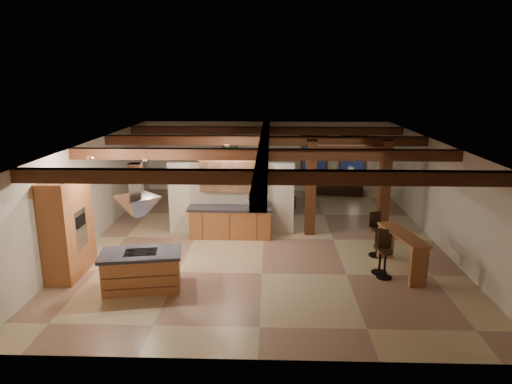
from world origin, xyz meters
TOP-DOWN VIEW (x-y plane):
  - ground at (0.00, 0.00)m, footprint 12.00×12.00m
  - room_walls at (0.00, 0.00)m, footprint 12.00×12.00m
  - ceiling_beams at (0.00, 0.00)m, footprint 10.00×12.00m
  - timber_posts at (2.50, 0.50)m, footprint 2.50×0.30m
  - partition_wall at (-1.00, 0.50)m, footprint 3.80×0.18m
  - pantry_cabinet at (-4.67, -2.60)m, footprint 0.67×1.60m
  - back_counter at (-1.00, 0.11)m, footprint 2.50×0.66m
  - upper_display_cabinet at (-1.00, 0.31)m, footprint 1.80×0.36m
  - range_hood at (-2.70, -3.38)m, footprint 1.10×1.10m
  - back_windows at (2.80, 5.93)m, footprint 2.70×0.07m
  - framed_art at (-1.50, 5.94)m, footprint 0.65×0.05m
  - recessed_cans at (-2.53, -1.93)m, footprint 3.16×2.46m
  - kitchen_island at (-2.70, -3.38)m, footprint 1.93×1.25m
  - dining_table at (0.06, 2.69)m, footprint 2.06×1.52m
  - sofa at (3.03, 5.50)m, footprint 2.03×1.09m
  - microwave at (-0.25, 0.11)m, footprint 0.53×0.45m
  - bar_counter at (3.42, -2.23)m, footprint 0.84×1.94m
  - side_table at (3.64, 5.29)m, footprint 0.54×0.54m
  - table_lamp at (3.64, 5.29)m, footprint 0.31×0.31m
  - bar_stool_a at (2.94, -2.60)m, footprint 0.37×0.37m
  - bar_stool_b at (2.89, -2.32)m, footprint 0.40×0.41m
  - bar_stool_c at (3.05, -1.21)m, footprint 0.45×0.46m
  - dining_chairs at (0.06, 2.69)m, footprint 2.17×2.17m

SIDE VIEW (x-z plane):
  - ground at x=0.00m, z-range 0.00..0.00m
  - side_table at x=3.64m, z-range 0.00..0.55m
  - sofa at x=3.03m, z-range 0.00..0.56m
  - dining_table at x=0.06m, z-range 0.00..0.65m
  - kitchen_island at x=-2.70m, z-range 0.00..0.90m
  - back_counter at x=-1.00m, z-range 0.01..0.95m
  - bar_stool_a at x=2.94m, z-range 0.01..1.07m
  - bar_stool_b at x=2.89m, z-range 0.01..1.10m
  - dining_chairs at x=0.06m, z-range 0.01..1.11m
  - bar_stool_c at x=3.05m, z-range 0.01..1.20m
  - bar_counter at x=3.42m, z-range 0.17..1.16m
  - table_lamp at x=3.64m, z-range 0.63..0.99m
  - microwave at x=-0.25m, z-range 0.94..1.19m
  - partition_wall at x=-1.00m, z-range 0.00..2.20m
  - pantry_cabinet at x=-4.67m, z-range 0.00..2.40m
  - back_windows at x=2.80m, z-range 0.65..2.35m
  - framed_art at x=-1.50m, z-range 1.27..2.12m
  - timber_posts at x=2.50m, z-range 0.31..3.21m
  - room_walls at x=0.00m, z-range -4.22..7.78m
  - range_hood at x=-2.70m, z-range 1.08..2.48m
  - upper_display_cabinet at x=-1.00m, z-range 1.37..2.33m
  - ceiling_beams at x=0.00m, z-range 2.62..2.90m
  - recessed_cans at x=-2.53m, z-range 2.85..2.89m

